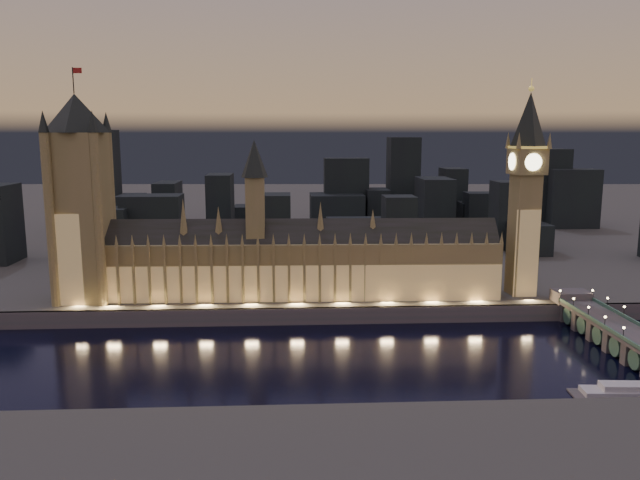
{
  "coord_description": "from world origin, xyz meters",
  "views": [
    {
      "loc": [
        -10.1,
        -242.28,
        89.27
      ],
      "look_at": [
        5.0,
        55.0,
        38.0
      ],
      "focal_mm": 35.0,
      "sensor_mm": 36.0,
      "label": 1
    }
  ],
  "objects_px": {
    "river_boat": "(633,392)",
    "westminster_bridge": "(623,338)",
    "elizabeth_tower": "(526,177)",
    "palace_of_westminster": "(295,261)",
    "victoria_tower": "(80,188)"
  },
  "relations": [
    {
      "from": "river_boat",
      "to": "westminster_bridge",
      "type": "bearing_deg",
      "value": 65.67
    },
    {
      "from": "westminster_bridge",
      "to": "river_boat",
      "type": "bearing_deg",
      "value": -114.33
    },
    {
      "from": "palace_of_westminster",
      "to": "elizabeth_tower",
      "type": "xyz_separation_m",
      "value": [
        115.33,
        0.18,
        41.47
      ]
    },
    {
      "from": "westminster_bridge",
      "to": "elizabeth_tower",
      "type": "bearing_deg",
      "value": 106.14
    },
    {
      "from": "victoria_tower",
      "to": "westminster_bridge",
      "type": "bearing_deg",
      "value": -15.43
    },
    {
      "from": "palace_of_westminster",
      "to": "westminster_bridge",
      "type": "xyz_separation_m",
      "value": [
        134.25,
        -65.2,
        -20.37
      ]
    },
    {
      "from": "palace_of_westminster",
      "to": "victoria_tower",
      "type": "relative_size",
      "value": 1.81
    },
    {
      "from": "westminster_bridge",
      "to": "river_boat",
      "type": "xyz_separation_m",
      "value": [
        -19.3,
        -42.69,
        -4.44
      ]
    },
    {
      "from": "river_boat",
      "to": "elizabeth_tower",
      "type": "bearing_deg",
      "value": 89.8
    },
    {
      "from": "palace_of_westminster",
      "to": "river_boat",
      "type": "xyz_separation_m",
      "value": [
        114.95,
        -107.89,
        -24.81
      ]
    },
    {
      "from": "victoria_tower",
      "to": "westminster_bridge",
      "type": "relative_size",
      "value": 0.99
    },
    {
      "from": "palace_of_westminster",
      "to": "river_boat",
      "type": "relative_size",
      "value": 4.76
    },
    {
      "from": "palace_of_westminster",
      "to": "victoria_tower",
      "type": "distance_m",
      "value": 109.03
    },
    {
      "from": "elizabeth_tower",
      "to": "river_boat",
      "type": "xyz_separation_m",
      "value": [
        -0.39,
        -108.07,
        -66.28
      ]
    },
    {
      "from": "westminster_bridge",
      "to": "victoria_tower",
      "type": "bearing_deg",
      "value": 164.57
    }
  ]
}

